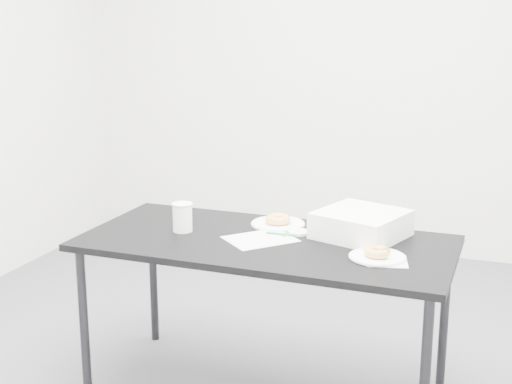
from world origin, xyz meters
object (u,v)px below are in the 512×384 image
(table, at_px, (266,252))
(scorecard, at_px, (260,239))
(donut_near, at_px, (377,252))
(bakery_box, at_px, (361,224))
(donut_far, at_px, (278,219))
(coffee_cup, at_px, (182,217))
(plate_far, at_px, (278,224))
(plate_near, at_px, (377,257))
(pen, at_px, (280,234))

(table, xyz_separation_m, scorecard, (-0.03, -0.00, 0.05))
(donut_near, distance_m, bakery_box, 0.28)
(table, xyz_separation_m, donut_far, (-0.02, 0.23, 0.08))
(coffee_cup, distance_m, bakery_box, 0.76)
(scorecard, distance_m, donut_near, 0.51)
(donut_far, distance_m, bakery_box, 0.39)
(scorecard, bearing_deg, plate_far, 131.81)
(table, distance_m, plate_near, 0.48)
(scorecard, height_order, plate_far, plate_far)
(donut_far, distance_m, coffee_cup, 0.43)
(scorecard, xyz_separation_m, plate_far, (0.00, 0.23, 0.00))
(plate_near, xyz_separation_m, coffee_cup, (-0.85, 0.07, 0.06))
(pen, relative_size, bakery_box, 0.38)
(donut_far, relative_size, coffee_cup, 0.90)
(table, xyz_separation_m, coffee_cup, (-0.38, -0.00, 0.12))
(pen, bearing_deg, table, -115.35)
(pen, xyz_separation_m, plate_far, (-0.06, 0.15, -0.00))
(plate_near, height_order, coffee_cup, coffee_cup)
(pen, height_order, plate_near, pen)
(plate_far, relative_size, donut_far, 2.13)
(table, bearing_deg, bakery_box, 27.30)
(pen, bearing_deg, coffee_cup, -169.22)
(plate_far, relative_size, bakery_box, 0.73)
(bakery_box, bearing_deg, pen, -144.34)
(donut_near, distance_m, donut_far, 0.58)
(pen, xyz_separation_m, donut_near, (0.44, -0.16, 0.02))
(table, relative_size, plate_near, 7.10)
(plate_far, bearing_deg, coffee_cup, -146.64)
(plate_far, xyz_separation_m, donut_far, (-0.00, 0.00, 0.02))
(table, bearing_deg, plate_near, -8.13)
(table, xyz_separation_m, donut_near, (0.47, -0.08, 0.08))
(table, height_order, plate_far, plate_far)
(table, height_order, bakery_box, bakery_box)
(donut_near, relative_size, plate_far, 0.43)
(plate_far, relative_size, coffee_cup, 1.91)
(plate_near, height_order, plate_far, plate_near)
(scorecard, xyz_separation_m, coffee_cup, (-0.35, -0.00, 0.06))
(table, distance_m, scorecard, 0.06)
(plate_near, relative_size, donut_near, 2.13)
(coffee_cup, xyz_separation_m, bakery_box, (0.74, 0.18, -0.01))
(coffee_cup, bearing_deg, donut_near, -4.89)
(donut_near, xyz_separation_m, bakery_box, (-0.12, 0.25, 0.03))
(donut_near, bearing_deg, table, 170.74)
(donut_near, xyz_separation_m, plate_far, (-0.50, 0.31, -0.02))
(table, distance_m, coffee_cup, 0.39)
(table, relative_size, plate_far, 6.45)
(table, height_order, donut_near, donut_near)
(bakery_box, bearing_deg, donut_far, -169.01)
(donut_near, bearing_deg, pen, 160.42)
(table, xyz_separation_m, plate_far, (-0.02, 0.23, 0.06))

